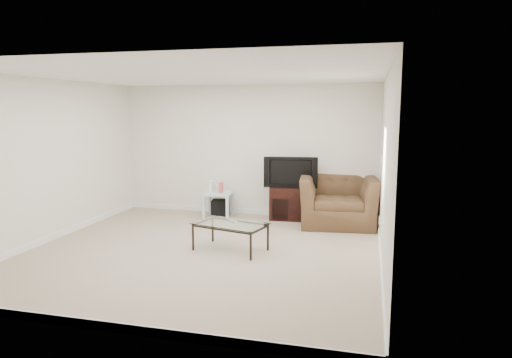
% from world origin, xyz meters
% --- Properties ---
extents(floor, '(5.00, 5.00, 0.00)m').
position_xyz_m(floor, '(0.00, 0.00, 0.00)').
color(floor, tan).
rests_on(floor, ground).
extents(ceiling, '(5.00, 5.00, 0.00)m').
position_xyz_m(ceiling, '(0.00, 0.00, 2.50)').
color(ceiling, white).
rests_on(ceiling, ground).
extents(wall_back, '(5.00, 0.02, 2.50)m').
position_xyz_m(wall_back, '(0.00, 2.50, 1.25)').
color(wall_back, silver).
rests_on(wall_back, ground).
extents(wall_left, '(0.02, 5.00, 2.50)m').
position_xyz_m(wall_left, '(-2.50, 0.00, 1.25)').
color(wall_left, silver).
rests_on(wall_left, ground).
extents(wall_right, '(0.02, 5.00, 2.50)m').
position_xyz_m(wall_right, '(2.50, 0.00, 1.25)').
color(wall_right, silver).
rests_on(wall_right, ground).
extents(plate_back, '(0.12, 0.02, 0.12)m').
position_xyz_m(plate_back, '(-1.40, 2.49, 1.25)').
color(plate_back, white).
rests_on(plate_back, wall_back).
extents(plate_right_switch, '(0.02, 0.09, 0.13)m').
position_xyz_m(plate_right_switch, '(2.49, 1.60, 1.25)').
color(plate_right_switch, white).
rests_on(plate_right_switch, wall_right).
extents(plate_right_outlet, '(0.02, 0.08, 0.12)m').
position_xyz_m(plate_right_outlet, '(2.49, 1.30, 0.30)').
color(plate_right_outlet, white).
rests_on(plate_right_outlet, wall_right).
extents(tv_stand, '(0.76, 0.55, 0.62)m').
position_xyz_m(tv_stand, '(0.90, 2.28, 0.31)').
color(tv_stand, black).
rests_on(tv_stand, floor).
extents(dvd_player, '(0.43, 0.31, 0.06)m').
position_xyz_m(dvd_player, '(0.90, 2.24, 0.51)').
color(dvd_player, black).
rests_on(dvd_player, tv_stand).
extents(television, '(0.93, 0.29, 0.57)m').
position_xyz_m(television, '(0.90, 2.25, 0.90)').
color(television, black).
rests_on(television, tv_stand).
extents(side_table, '(0.54, 0.54, 0.48)m').
position_xyz_m(side_table, '(-0.46, 2.09, 0.24)').
color(side_table, silver).
rests_on(side_table, floor).
extents(subwoofer, '(0.36, 0.36, 0.31)m').
position_xyz_m(subwoofer, '(-0.44, 2.12, 0.17)').
color(subwoofer, black).
rests_on(subwoofer, floor).
extents(game_console, '(0.05, 0.16, 0.22)m').
position_xyz_m(game_console, '(-0.58, 2.06, 0.59)').
color(game_console, white).
rests_on(game_console, side_table).
extents(game_case, '(0.05, 0.14, 0.19)m').
position_xyz_m(game_case, '(-0.40, 2.08, 0.58)').
color(game_case, '#CC4C4C').
rests_on(game_case, side_table).
extents(recliner, '(1.41, 0.99, 1.16)m').
position_xyz_m(recliner, '(1.79, 2.05, 0.58)').
color(recliner, '#49331D').
rests_on(recliner, floor).
extents(coffee_table, '(1.15, 0.82, 0.40)m').
position_xyz_m(coffee_table, '(0.38, 0.14, 0.20)').
color(coffee_table, black).
rests_on(coffee_table, floor).
extents(remote, '(0.16, 0.13, 0.02)m').
position_xyz_m(remote, '(0.39, 0.24, 0.42)').
color(remote, '#B2B2B7').
rests_on(remote, coffee_table).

